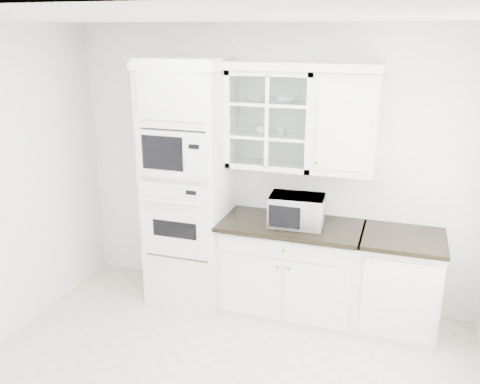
% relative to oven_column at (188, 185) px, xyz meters
% --- Properties ---
extents(room_shell, '(4.00, 3.50, 2.70)m').
position_rel_oven_column_xyz_m(room_shell, '(0.75, -0.99, 0.58)').
color(room_shell, white).
rests_on(room_shell, ground).
extents(oven_column, '(0.76, 0.68, 2.40)m').
position_rel_oven_column_xyz_m(oven_column, '(0.00, 0.00, 0.00)').
color(oven_column, white).
rests_on(oven_column, ground).
extents(base_cabinet_run, '(1.32, 0.67, 0.92)m').
position_rel_oven_column_xyz_m(base_cabinet_run, '(1.03, 0.03, -0.74)').
color(base_cabinet_run, white).
rests_on(base_cabinet_run, ground).
extents(extra_base_cabinet, '(0.72, 0.67, 0.92)m').
position_rel_oven_column_xyz_m(extra_base_cabinet, '(2.03, 0.03, -0.74)').
color(extra_base_cabinet, white).
rests_on(extra_base_cabinet, ground).
extents(upper_cabinet_glass, '(0.80, 0.33, 0.90)m').
position_rel_oven_column_xyz_m(upper_cabinet_glass, '(0.78, 0.17, 0.65)').
color(upper_cabinet_glass, white).
rests_on(upper_cabinet_glass, room_shell).
extents(upper_cabinet_solid, '(0.55, 0.33, 0.90)m').
position_rel_oven_column_xyz_m(upper_cabinet_solid, '(1.46, 0.17, 0.65)').
color(upper_cabinet_solid, white).
rests_on(upper_cabinet_solid, room_shell).
extents(crown_molding, '(2.14, 0.38, 0.07)m').
position_rel_oven_column_xyz_m(crown_molding, '(0.68, 0.14, 1.14)').
color(crown_molding, white).
rests_on(crown_molding, room_shell).
extents(countertop_microwave, '(0.51, 0.44, 0.28)m').
position_rel_oven_column_xyz_m(countertop_microwave, '(1.08, -0.01, -0.14)').
color(countertop_microwave, white).
rests_on(countertop_microwave, base_cabinet_run).
extents(bowl_a, '(0.25, 0.25, 0.05)m').
position_rel_oven_column_xyz_m(bowl_a, '(0.64, 0.17, 0.83)').
color(bowl_a, white).
rests_on(bowl_a, upper_cabinet_glass).
extents(bowl_b, '(0.22, 0.22, 0.06)m').
position_rel_oven_column_xyz_m(bowl_b, '(0.90, 0.16, 0.84)').
color(bowl_b, white).
rests_on(bowl_b, upper_cabinet_glass).
extents(cup_a, '(0.13, 0.13, 0.08)m').
position_rel_oven_column_xyz_m(cup_a, '(0.68, 0.17, 0.55)').
color(cup_a, white).
rests_on(cup_a, upper_cabinet_glass).
extents(cup_b, '(0.10, 0.10, 0.09)m').
position_rel_oven_column_xyz_m(cup_b, '(0.87, 0.17, 0.55)').
color(cup_b, white).
rests_on(cup_b, upper_cabinet_glass).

